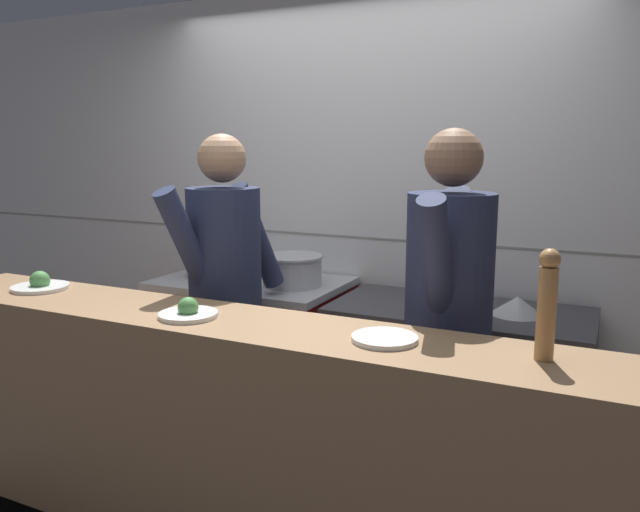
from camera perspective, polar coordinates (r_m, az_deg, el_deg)
name	(u,v)px	position (r m, az deg, el deg)	size (l,w,h in m)	color
wall_back_tiled	(366,212)	(3.73, 4.26, 4.03)	(8.00, 0.06, 2.60)	white
oven_range	(253,354)	(3.81, -6.14, -8.88)	(1.08, 0.71, 0.91)	maroon
prep_counter	(456,392)	(3.37, 12.36, -12.02)	(1.28, 0.65, 0.88)	#38383D
pass_counter	(251,448)	(2.60, -6.32, -17.04)	(3.29, 0.45, 1.03)	#93704C
stock_pot	(204,264)	(3.81, -10.52, -0.70)	(0.24, 0.24, 0.14)	#B7BABF
sauce_pot	(292,269)	(3.51, -2.56, -1.21)	(0.35, 0.35, 0.17)	#B7BABF
mixing_bowl_steel	(517,306)	(3.18, 17.60, -4.34)	(0.25, 0.25, 0.09)	#B7BABF
plated_dish_main	(40,285)	(3.20, -24.22, -2.41)	(0.26, 0.26, 0.09)	white
plated_dish_appetiser	(188,312)	(2.51, -11.96, -5.04)	(0.23, 0.23, 0.08)	white
plated_dish_dessert	(385,338)	(2.18, 5.94, -7.51)	(0.23, 0.23, 0.02)	white
pepper_mill	(547,303)	(2.06, 20.05, -4.03)	(0.06, 0.06, 0.36)	#AD7A47
chef_head_cook	(226,294)	(3.10, -8.63, -3.44)	(0.44, 0.76, 1.75)	black
chef_sous	(448,320)	(2.65, 11.60, -5.73)	(0.37, 0.77, 1.76)	black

